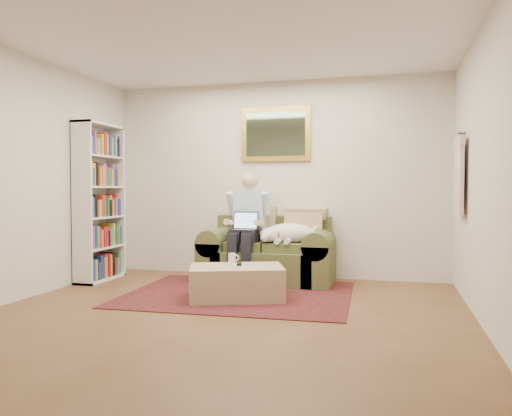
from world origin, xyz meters
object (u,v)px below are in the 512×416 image
at_px(seated_man, 246,228).
at_px(laptop, 244,225).
at_px(sleeping_dog, 290,233).
at_px(bookshelf, 99,202).
at_px(coffee_mug, 232,258).
at_px(ottoman, 237,283).
at_px(sofa, 268,259).

xyz_separation_m(seated_man, laptop, (0.00, -0.06, 0.03)).
height_order(seated_man, laptop, seated_man).
distance_m(laptop, sleeping_dog, 0.56).
relative_size(laptop, bookshelf, 0.16).
bearing_deg(coffee_mug, bookshelf, 169.15).
bearing_deg(laptop, coffee_mug, -86.93).
relative_size(laptop, ottoman, 0.33).
distance_m(sofa, ottoman, 1.09).
distance_m(sofa, sleeping_dog, 0.46).
bearing_deg(sleeping_dog, laptop, -166.36).
height_order(laptop, bookshelf, bookshelf).
relative_size(sleeping_dog, bookshelf, 0.34).
distance_m(laptop, ottoman, 1.04).
bearing_deg(bookshelf, laptop, 7.29).
bearing_deg(coffee_mug, seated_man, 92.78).
xyz_separation_m(sofa, seated_man, (-0.25, -0.15, 0.41)).
xyz_separation_m(sofa, coffee_mug, (-0.21, -0.82, 0.12)).
xyz_separation_m(sleeping_dog, coffee_mug, (-0.51, -0.73, -0.22)).
bearing_deg(seated_man, coffee_mug, -87.22).
relative_size(seated_man, laptop, 4.33).
relative_size(seated_man, sleeping_dog, 2.04).
relative_size(ottoman, coffee_mug, 9.71).
distance_m(sleeping_dog, ottoman, 1.16).
xyz_separation_m(sleeping_dog, bookshelf, (-2.40, -0.37, 0.37)).
xyz_separation_m(seated_man, bookshelf, (-1.87, -0.30, 0.31)).
height_order(seated_man, coffee_mug, seated_man).
relative_size(seated_man, bookshelf, 0.69).
bearing_deg(sofa, sleeping_dog, -15.74).
distance_m(laptop, bookshelf, 1.90).
xyz_separation_m(sofa, ottoman, (-0.08, -1.08, -0.11)).
height_order(seated_man, bookshelf, bookshelf).
relative_size(sofa, ottoman, 1.68).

